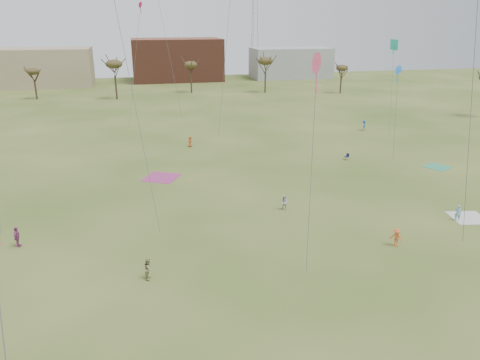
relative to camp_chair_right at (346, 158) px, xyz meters
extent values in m
plane|color=#334F18|center=(-18.92, -31.93, -0.26)|extent=(260.00, 260.00, 0.00)
imported|color=#8D8D5A|center=(-26.58, -24.15, 0.55)|extent=(0.77, 0.90, 1.61)
imported|color=orange|center=(-6.58, -23.50, 0.52)|extent=(1.07, 1.15, 1.55)
imported|color=#75A6C3|center=(1.69, -20.15, 0.51)|extent=(0.67, 0.59, 1.53)
imported|color=#943D7B|center=(-36.90, -16.79, 0.61)|extent=(0.53, 1.06, 1.74)
imported|color=beige|center=(-13.20, -14.26, 0.51)|extent=(0.95, 0.93, 1.54)
imported|color=#B44F1F|center=(-19.39, 11.10, 0.50)|extent=(0.87, 0.86, 1.51)
imported|color=#1F4E8E|center=(10.08, 15.00, 0.60)|extent=(1.16, 1.28, 1.72)
cube|color=silver|center=(3.13, -19.90, -0.26)|extent=(3.55, 3.55, 0.03)
cube|color=#A63375|center=(-24.35, -1.90, -0.26)|extent=(4.97, 4.97, 0.03)
cube|color=#35926B|center=(9.87, -5.43, -0.26)|extent=(3.73, 3.73, 0.03)
cube|color=#16153B|center=(-0.02, 0.00, 0.16)|extent=(0.61, 0.61, 0.04)
cube|color=#16153B|center=(0.20, 0.05, 0.39)|extent=(0.25, 0.52, 0.44)
cone|color=#E6486E|center=(-14.34, -23.56, 14.61)|extent=(1.43, 0.10, 1.43)
cube|color=#E6486E|center=(-14.34, -23.56, 13.71)|extent=(0.08, 0.08, 2.33)
cylinder|color=#4C4C51|center=(-15.06, -25.38, 7.63)|extent=(1.48, 3.68, 13.98)
cylinder|color=#4C4C51|center=(-3.01, -25.22, 11.66)|extent=(2.35, 0.49, 22.04)
cylinder|color=#4C4C51|center=(-27.08, -16.21, 14.17)|extent=(3.35, 4.78, 27.07)
cone|color=#2984EC|center=(5.14, -1.69, 11.47)|extent=(1.11, 0.08, 1.11)
cube|color=#2984EC|center=(5.14, -1.69, 10.76)|extent=(0.08, 0.08, 1.82)
cylinder|color=#4C4C51|center=(4.73, -2.92, 6.06)|extent=(0.86, 2.51, 10.84)
cylinder|color=#4C4C51|center=(-14.19, 11.12, 10.89)|extent=(1.90, 1.11, 20.51)
cone|color=#B81344|center=(-24.91, 21.91, 19.36)|extent=(0.89, 0.06, 0.89)
cube|color=#B81344|center=(-24.91, 21.91, 18.79)|extent=(0.08, 0.08, 1.46)
cylinder|color=#4C4C51|center=(-26.50, 21.85, 10.00)|extent=(3.23, 0.16, 18.73)
cube|color=teal|center=(12.47, 12.27, 13.62)|extent=(0.87, 0.87, 1.71)
cube|color=teal|center=(12.47, 12.27, 13.02)|extent=(0.08, 0.08, 1.54)
cylinder|color=#4C4C51|center=(11.39, 9.78, 7.13)|extent=(2.19, 5.03, 12.99)
cylinder|color=#4C4C51|center=(-20.53, 27.65, 11.57)|extent=(3.21, 3.79, 21.86)
cylinder|color=#3A2B1E|center=(-48.92, 60.07, 1.90)|extent=(0.40, 0.40, 4.32)
ellipsoid|color=#473D1E|center=(-48.92, 60.07, 6.08)|extent=(3.02, 3.02, 1.58)
cylinder|color=#3A2B1E|center=(-30.92, 56.07, 2.44)|extent=(0.40, 0.40, 5.40)
ellipsoid|color=#473D1E|center=(-30.92, 56.07, 7.66)|extent=(3.78, 3.78, 1.98)
cylinder|color=#3A2B1E|center=(-12.92, 62.07, 2.08)|extent=(0.40, 0.40, 4.68)
ellipsoid|color=#473D1E|center=(-12.92, 62.07, 6.60)|extent=(3.28, 3.28, 1.72)
cylinder|color=#3A2B1E|center=(5.08, 58.07, 2.38)|extent=(0.40, 0.40, 5.28)
ellipsoid|color=#473D1E|center=(5.08, 58.07, 7.48)|extent=(3.70, 3.70, 1.94)
cylinder|color=#3A2B1E|center=(23.08, 53.07, 1.84)|extent=(0.40, 0.40, 4.20)
ellipsoid|color=#473D1E|center=(23.08, 53.07, 5.90)|extent=(2.94, 2.94, 1.54)
cube|color=#937F60|center=(-53.92, 83.07, 4.74)|extent=(32.00, 14.00, 10.00)
cube|color=brown|center=(-13.92, 88.07, 5.74)|extent=(26.00, 16.00, 12.00)
cube|color=gray|center=(21.08, 86.07, 4.24)|extent=(24.00, 12.00, 9.00)
cylinder|color=#9EA3A8|center=(11.98, 93.07, 18.74)|extent=(0.16, 0.16, 38.00)
cylinder|color=#9EA3A8|center=(10.63, 93.85, 18.74)|extent=(0.16, 0.16, 38.00)
cylinder|color=#9EA3A8|center=(10.63, 92.29, 18.74)|extent=(0.16, 0.16, 38.00)
camera|label=1|loc=(-26.54, -53.83, 17.52)|focal=34.46mm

